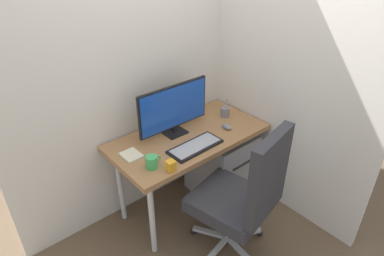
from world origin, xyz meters
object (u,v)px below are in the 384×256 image
(office_chair, at_px, (243,196))
(desk_clamp_accessory, at_px, (171,166))
(filing_cabinet, at_px, (221,163))
(notebook, at_px, (131,155))
(keyboard, at_px, (195,146))
(pen_holder, at_px, (225,112))
(coffee_mug, at_px, (152,162))
(mouse, at_px, (227,127))
(monitor, at_px, (174,108))

(office_chair, distance_m, desk_clamp_accessory, 0.54)
(filing_cabinet, bearing_deg, notebook, 174.35)
(keyboard, bearing_deg, filing_cabinet, 17.05)
(pen_holder, height_order, coffee_mug, pen_holder)
(desk_clamp_accessory, bearing_deg, mouse, 12.03)
(monitor, xyz_separation_m, keyboard, (-0.01, -0.27, -0.21))
(desk_clamp_accessory, bearing_deg, notebook, 110.88)
(office_chair, distance_m, filing_cabinet, 0.75)
(monitor, relative_size, desk_clamp_accessory, 8.51)
(coffee_mug, bearing_deg, filing_cabinet, 8.60)
(keyboard, xyz_separation_m, desk_clamp_accessory, (-0.31, -0.10, 0.03))
(notebook, bearing_deg, keyboard, -27.37)
(mouse, distance_m, desk_clamp_accessory, 0.70)
(mouse, bearing_deg, monitor, 154.55)
(filing_cabinet, relative_size, pen_holder, 3.75)
(coffee_mug, distance_m, desk_clamp_accessory, 0.13)
(mouse, bearing_deg, coffee_mug, -171.43)
(pen_holder, bearing_deg, coffee_mug, -167.76)
(office_chair, height_order, monitor, monitor)
(pen_holder, xyz_separation_m, notebook, (-0.94, 0.01, -0.04))
(filing_cabinet, relative_size, desk_clamp_accessory, 8.22)
(notebook, bearing_deg, coffee_mug, -79.72)
(notebook, bearing_deg, mouse, -12.58)
(office_chair, bearing_deg, notebook, 123.83)
(monitor, distance_m, pen_holder, 0.54)
(coffee_mug, bearing_deg, desk_clamp_accessory, -53.85)
(keyboard, xyz_separation_m, notebook, (-0.42, 0.21, -0.00))
(monitor, relative_size, keyboard, 1.46)
(desk_clamp_accessory, bearing_deg, keyboard, 18.23)
(filing_cabinet, xyz_separation_m, keyboard, (-0.42, -0.13, 0.43))
(office_chair, distance_m, monitor, 0.83)
(keyboard, height_order, notebook, keyboard)
(filing_cabinet, relative_size, coffee_mug, 5.25)
(notebook, bearing_deg, office_chair, -57.09)
(filing_cabinet, bearing_deg, pen_holder, 37.52)
(office_chair, bearing_deg, coffee_mug, 131.12)
(office_chair, height_order, pen_holder, office_chair)
(pen_holder, bearing_deg, keyboard, -158.57)
(keyboard, distance_m, desk_clamp_accessory, 0.32)
(monitor, bearing_deg, pen_holder, -7.56)
(pen_holder, bearing_deg, monitor, 172.44)
(notebook, bearing_deg, filing_cabinet, -6.57)
(office_chair, xyz_separation_m, pen_holder, (0.48, 0.67, 0.21))
(keyboard, relative_size, coffee_mug, 3.71)
(filing_cabinet, height_order, coffee_mug, coffee_mug)
(monitor, height_order, pen_holder, monitor)
(pen_holder, distance_m, desk_clamp_accessory, 0.87)
(notebook, bearing_deg, desk_clamp_accessory, -70.04)
(keyboard, bearing_deg, office_chair, -86.18)
(keyboard, xyz_separation_m, pen_holder, (0.51, 0.20, 0.03))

